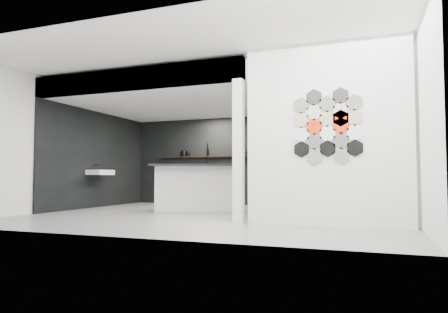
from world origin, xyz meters
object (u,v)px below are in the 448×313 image
kitchen_island (195,187)px  stockpot (184,153)px  glass_bowl (259,153)px  partition_panel (326,134)px  kettle (249,152)px  utensil_cup (188,154)px  glass_vase (259,152)px  wall_basin (100,172)px  bottle_dark (208,153)px

kitchen_island → stockpot: size_ratio=11.00×
kitchen_island → glass_bowl: 2.39m
partition_panel → glass_bowl: 4.39m
partition_panel → glass_bowl: (-2.08, 3.87, -0.03)m
partition_panel → kettle: partition_panel is taller
partition_panel → utensil_cup: (-4.11, 3.87, -0.03)m
kettle → glass_vase: 0.26m
partition_panel → wall_basin: bearing=161.8°
kettle → stockpot: bearing=176.3°
kettle → utensil_cup: 1.77m
utensil_cup → kitchen_island: bearing=-61.4°
glass_vase → glass_bowl: bearing=0.0°
wall_basin → utensil_cup: size_ratio=5.92×
kettle → glass_bowl: size_ratio=1.26×
partition_panel → wall_basin: (-5.46, 1.80, -0.55)m
kitchen_island → utensil_cup: bearing=95.3°
kettle → partition_panel: bearing=-62.5°
kettle → glass_vase: size_ratio=1.45×
glass_bowl → utensil_cup: 2.03m
partition_panel → kitchen_island: bearing=148.6°
stockpot → glass_bowl: 2.16m
stockpot → utensil_cup: stockpot is taller
kitchen_island → bottle_dark: (-0.53, 2.04, 0.89)m
partition_panel → kettle: bearing=121.2°
glass_bowl → stockpot: bearing=180.0°
stockpot → wall_basin: bearing=-120.7°
wall_basin → glass_vase: glass_vase is taller
partition_panel → wall_basin: partition_panel is taller
bottle_dark → stockpot: bearing=180.0°
wall_basin → bottle_dark: (1.94, 2.07, 0.56)m
kitchen_island → bottle_dark: kitchen_island is taller
partition_panel → glass_bowl: bearing=118.2°
partition_panel → glass_vase: (-2.08, 3.87, -0.01)m
wall_basin → kitchen_island: (2.47, 0.03, -0.33)m
partition_panel → kettle: size_ratio=14.57×
partition_panel → utensil_cup: size_ratio=27.62×
wall_basin → kettle: (3.13, 2.07, 0.55)m
glass_bowl → glass_vase: bearing=0.0°
stockpot → partition_panel: bearing=-42.4°
kitchen_island → glass_vase: (0.92, 2.04, 0.87)m
wall_basin → kettle: bearing=33.4°
kitchen_island → kettle: 2.32m
glass_bowl → partition_panel: bearing=-61.8°
glass_bowl → bottle_dark: bottle_dark is taller
wall_basin → glass_vase: (3.39, 2.07, 0.54)m
kettle → utensil_cup: bearing=176.3°
partition_panel → wall_basin: 5.78m
stockpot → bottle_dark: bearing=0.0°
partition_panel → utensil_cup: 5.64m
bottle_dark → utensil_cup: size_ratio=1.72×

